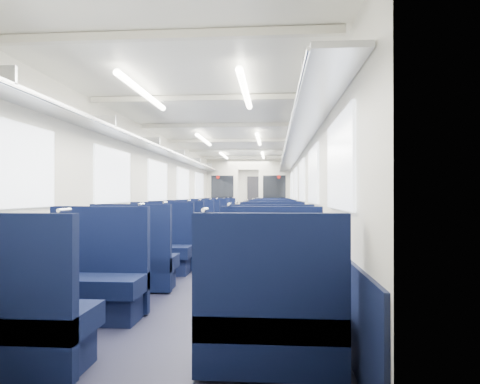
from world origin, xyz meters
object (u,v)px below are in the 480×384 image
Objects in this scene: bulkhead at (248,192)px; seat_9 at (272,244)px; seat_0 at (13,323)px; seat_17 at (273,224)px; seat_16 at (214,224)px; seat_5 at (272,265)px; seat_15 at (273,227)px; seat_8 at (178,242)px; end_door at (255,198)px; seat_14 at (208,227)px; seat_11 at (273,236)px; seat_4 at (135,263)px; seat_7 at (272,251)px; seat_13 at (273,231)px; seat_3 at (271,284)px; seat_19 at (273,221)px; seat_1 at (270,323)px; seat_2 at (94,283)px; seat_12 at (199,231)px; seat_6 at (160,251)px; seat_18 at (219,221)px; seat_10 at (189,236)px.

seat_9 is at bearing -83.37° from bulkhead.
seat_0 is 1.00× the size of seat_9.
seat_16 is at bearing 176.27° from seat_17.
seat_5 is 5.71m from seat_15.
seat_8 is at bearing -90.00° from seat_16.
seat_5 is at bearing -86.81° from end_door.
seat_11 is at bearing -53.22° from seat_14.
seat_4 is 1.00× the size of seat_7.
seat_13 and seat_15 have the same top height.
seat_3 is 1.00× the size of seat_19.
end_door is at bearing 86.81° from seat_4.
seat_4 is at bearing -127.38° from seat_9.
end_door is 1.85× the size of seat_15.
seat_1 and seat_8 have the same top height.
seat_13 and seat_19 have the same top height.
seat_16 is (-1.66, 8.04, 0.00)m from seat_3.
seat_7 is at bearing 55.36° from seat_2.
seat_1 is at bearing -79.81° from seat_16.
seat_12 is (-0.83, -10.36, -0.67)m from end_door.
seat_6 and seat_7 have the same top height.
seat_18 is at bearing 90.00° from seat_8.
end_door is 13.70m from seat_7.
seat_9 is 1.00× the size of seat_17.
end_door is at bearing 93.73° from seat_9.
seat_2 is 1.00× the size of seat_11.
seat_10 and seat_16 have the same top height.
end_door is 6.91m from seat_19.
seat_7 is 4.83m from seat_14.
seat_6 and seat_15 have the same top height.
seat_7 and seat_10 have the same top height.
seat_7 and seat_13 have the same top height.
seat_7 is (0.00, 1.22, 0.00)m from seat_5.
seat_5 is at bearing -90.00° from seat_15.
seat_3 is (1.66, 1.34, 0.00)m from seat_0.
seat_0 is 10.54m from seat_18.
seat_9 is (1.66, 3.34, 0.00)m from seat_2.
seat_18 is (-1.66, 5.96, 0.00)m from seat_9.
end_door is 1.85× the size of seat_16.
seat_7 is at bearing -90.00° from seat_17.
bulkhead is at bearing 94.57° from seat_3.
seat_16 is (0.00, 9.38, 0.00)m from seat_0.
bulkhead is at bearing 98.19° from seat_11.
seat_16 and seat_17 have the same top height.
end_door is at bearing 92.97° from seat_3.
end_door is at bearing 85.90° from seat_10.
bulkhead is 2.59× the size of seat_2.
bulkhead reaches higher than seat_5.
seat_0 is (-0.83, -17.31, -0.67)m from end_door.
seat_16 and seat_18 have the same top height.
seat_14 and seat_15 have the same top height.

